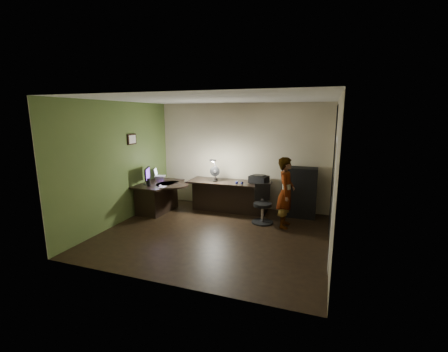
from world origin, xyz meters
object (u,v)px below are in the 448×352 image
(desk_left, at_px, (159,197))
(office_chair, at_px, (263,204))
(desk_right, at_px, (229,196))
(person, at_px, (286,193))
(cabinet, at_px, (299,192))
(monitor, at_px, (147,178))

(desk_left, distance_m, office_chair, 2.64)
(desk_right, xyz_separation_m, person, (1.49, -0.60, 0.38))
(desk_left, bearing_deg, person, 3.05)
(desk_right, bearing_deg, cabinet, 5.08)
(office_chair, relative_size, person, 0.57)
(desk_right, height_order, office_chair, office_chair)
(cabinet, height_order, office_chair, cabinet)
(desk_left, bearing_deg, monitor, -127.33)
(desk_left, distance_m, person, 3.17)
(monitor, bearing_deg, desk_left, 27.89)
(desk_left, bearing_deg, cabinet, 16.12)
(desk_left, xyz_separation_m, person, (3.15, 0.02, 0.40))
(monitor, relative_size, office_chair, 0.53)
(cabinet, relative_size, monitor, 2.60)
(monitor, height_order, office_chair, monitor)
(office_chair, bearing_deg, cabinet, 28.82)
(office_chair, height_order, person, person)
(desk_right, bearing_deg, monitor, -156.59)
(cabinet, distance_m, person, 0.83)
(cabinet, xyz_separation_m, office_chair, (-0.72, -0.73, -0.16))
(desk_left, relative_size, person, 0.84)
(cabinet, height_order, person, person)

